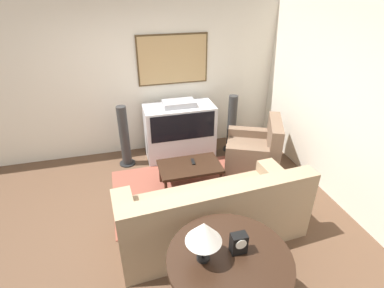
{
  "coord_description": "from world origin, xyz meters",
  "views": [
    {
      "loc": [
        -0.3,
        -2.95,
        2.84
      ],
      "look_at": [
        0.69,
        0.7,
        0.75
      ],
      "focal_mm": 28.0,
      "sensor_mm": 36.0,
      "label": 1
    }
  ],
  "objects_px": {
    "armchair": "(255,152)",
    "mantel_clock": "(239,243)",
    "tv": "(180,131)",
    "speaker_tower_left": "(124,138)",
    "table_lamp": "(204,233)",
    "coffee_table": "(190,168)",
    "speaker_tower_right": "(232,125)",
    "couch": "(212,215)",
    "console_table": "(230,264)"
  },
  "relations": [
    {
      "from": "armchair",
      "to": "mantel_clock",
      "type": "height_order",
      "value": "mantel_clock"
    },
    {
      "from": "tv",
      "to": "speaker_tower_left",
      "type": "distance_m",
      "value": 0.96
    },
    {
      "from": "armchair",
      "to": "mantel_clock",
      "type": "distance_m",
      "value": 2.73
    },
    {
      "from": "table_lamp",
      "to": "speaker_tower_left",
      "type": "xyz_separation_m",
      "value": [
        -0.47,
        2.95,
        -0.6
      ]
    },
    {
      "from": "coffee_table",
      "to": "speaker_tower_right",
      "type": "distance_m",
      "value": 1.39
    },
    {
      "from": "tv",
      "to": "armchair",
      "type": "distance_m",
      "value": 1.35
    },
    {
      "from": "couch",
      "to": "armchair",
      "type": "distance_m",
      "value": 1.79
    },
    {
      "from": "couch",
      "to": "speaker_tower_left",
      "type": "distance_m",
      "value": 2.16
    },
    {
      "from": "armchair",
      "to": "table_lamp",
      "type": "xyz_separation_m",
      "value": [
        -1.62,
        -2.31,
        0.83
      ]
    },
    {
      "from": "console_table",
      "to": "armchair",
      "type": "bearing_deg",
      "value": 59.28
    },
    {
      "from": "armchair",
      "to": "speaker_tower_left",
      "type": "distance_m",
      "value": 2.2
    },
    {
      "from": "console_table",
      "to": "speaker_tower_left",
      "type": "bearing_deg",
      "value": 103.01
    },
    {
      "from": "couch",
      "to": "coffee_table",
      "type": "xyz_separation_m",
      "value": [
        -0.0,
        1.04,
        0.03
      ]
    },
    {
      "from": "couch",
      "to": "console_table",
      "type": "relative_size",
      "value": 2.18
    },
    {
      "from": "mantel_clock",
      "to": "speaker_tower_right",
      "type": "xyz_separation_m",
      "value": [
        1.14,
        2.95,
        -0.4
      ]
    },
    {
      "from": "couch",
      "to": "mantel_clock",
      "type": "bearing_deg",
      "value": 79.79
    },
    {
      "from": "coffee_table",
      "to": "speaker_tower_right",
      "type": "relative_size",
      "value": 0.86
    },
    {
      "from": "speaker_tower_right",
      "to": "armchair",
      "type": "bearing_deg",
      "value": -74.36
    },
    {
      "from": "couch",
      "to": "speaker_tower_left",
      "type": "height_order",
      "value": "speaker_tower_left"
    },
    {
      "from": "console_table",
      "to": "tv",
      "type": "bearing_deg",
      "value": 85.0
    },
    {
      "from": "console_table",
      "to": "table_lamp",
      "type": "relative_size",
      "value": 2.69
    },
    {
      "from": "couch",
      "to": "table_lamp",
      "type": "distance_m",
      "value": 1.32
    },
    {
      "from": "couch",
      "to": "armchair",
      "type": "xyz_separation_m",
      "value": [
        1.2,
        1.33,
        -0.04
      ]
    },
    {
      "from": "tv",
      "to": "mantel_clock",
      "type": "xyz_separation_m",
      "value": [
        -0.18,
        -3.01,
        0.41
      ]
    },
    {
      "from": "coffee_table",
      "to": "table_lamp",
      "type": "bearing_deg",
      "value": -101.6
    },
    {
      "from": "coffee_table",
      "to": "speaker_tower_left",
      "type": "distance_m",
      "value": 1.29
    },
    {
      "from": "speaker_tower_left",
      "to": "speaker_tower_right",
      "type": "xyz_separation_m",
      "value": [
        1.92,
        0.0,
        0.0
      ]
    },
    {
      "from": "couch",
      "to": "mantel_clock",
      "type": "relative_size",
      "value": 12.27
    },
    {
      "from": "couch",
      "to": "speaker_tower_right",
      "type": "relative_size",
      "value": 2.16
    },
    {
      "from": "speaker_tower_right",
      "to": "console_table",
      "type": "bearing_deg",
      "value": -112.26
    },
    {
      "from": "mantel_clock",
      "to": "armchair",
      "type": "bearing_deg",
      "value": 60.41
    },
    {
      "from": "tv",
      "to": "table_lamp",
      "type": "distance_m",
      "value": 3.11
    },
    {
      "from": "tv",
      "to": "mantel_clock",
      "type": "bearing_deg",
      "value": -93.38
    },
    {
      "from": "console_table",
      "to": "speaker_tower_left",
      "type": "distance_m",
      "value": 3.08
    },
    {
      "from": "tv",
      "to": "coffee_table",
      "type": "xyz_separation_m",
      "value": [
        -0.07,
        -0.99,
        -0.14
      ]
    },
    {
      "from": "coffee_table",
      "to": "mantel_clock",
      "type": "distance_m",
      "value": 2.1
    },
    {
      "from": "console_table",
      "to": "table_lamp",
      "type": "bearing_deg",
      "value": 167.42
    },
    {
      "from": "speaker_tower_right",
      "to": "speaker_tower_left",
      "type": "bearing_deg",
      "value": 180.0
    },
    {
      "from": "coffee_table",
      "to": "table_lamp",
      "type": "relative_size",
      "value": 2.35
    },
    {
      "from": "coffee_table",
      "to": "armchair",
      "type": "bearing_deg",
      "value": 13.65
    },
    {
      "from": "tv",
      "to": "speaker_tower_left",
      "type": "xyz_separation_m",
      "value": [
        -0.96,
        -0.06,
        0.02
      ]
    },
    {
      "from": "armchair",
      "to": "coffee_table",
      "type": "height_order",
      "value": "armchair"
    },
    {
      "from": "tv",
      "to": "couch",
      "type": "xyz_separation_m",
      "value": [
        -0.07,
        -2.02,
        -0.17
      ]
    },
    {
      "from": "couch",
      "to": "coffee_table",
      "type": "bearing_deg",
      "value": -93.63
    },
    {
      "from": "table_lamp",
      "to": "speaker_tower_left",
      "type": "bearing_deg",
      "value": 99.12
    },
    {
      "from": "armchair",
      "to": "speaker_tower_right",
      "type": "bearing_deg",
      "value": -139.67
    },
    {
      "from": "coffee_table",
      "to": "tv",
      "type": "bearing_deg",
      "value": 85.84
    },
    {
      "from": "speaker_tower_left",
      "to": "mantel_clock",
      "type": "bearing_deg",
      "value": -75.15
    },
    {
      "from": "coffee_table",
      "to": "speaker_tower_left",
      "type": "height_order",
      "value": "speaker_tower_left"
    },
    {
      "from": "console_table",
      "to": "speaker_tower_right",
      "type": "distance_m",
      "value": 3.24
    }
  ]
}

